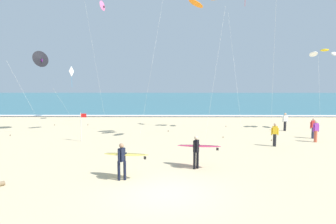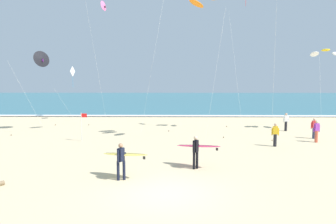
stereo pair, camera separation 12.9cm
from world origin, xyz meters
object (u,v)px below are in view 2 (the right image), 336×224
at_px(bystander_red_top, 314,128).
at_px(lifeguard_flag, 82,124).
at_px(bystander_purple_top, 317,131).
at_px(kite_delta_rose_mid, 104,6).
at_px(bystander_yellow_top, 275,135).
at_px(surfer_lead, 123,157).
at_px(kite_diamond_ivory_close, 72,73).
at_px(surfer_trailing, 197,148).
at_px(bystander_white_top, 286,122).
at_px(kite_arc_golden_distant, 326,53).
at_px(kite_delta_charcoal_far, 42,59).

distance_m(bystander_red_top, lifeguard_flag, 17.48).
bearing_deg(bystander_purple_top, kite_delta_rose_mid, 146.87).
bearing_deg(bystander_red_top, bystander_yellow_top, -143.28).
distance_m(surfer_lead, kite_diamond_ivory_close, 22.52).
distance_m(surfer_trailing, bystander_white_top, 14.63).
relative_size(surfer_trailing, bystander_yellow_top, 1.50).
relative_size(kite_arc_golden_distant, bystander_purple_top, 4.46).
xyz_separation_m(bystander_yellow_top, bystander_white_top, (2.97, 6.44, 0.00)).
distance_m(kite_arc_golden_distant, bystander_yellow_top, 10.71).
bearing_deg(bystander_white_top, lifeguard_flag, -163.98).
distance_m(kite_delta_charcoal_far, bystander_white_top, 21.72).
relative_size(surfer_trailing, kite_diamond_ivory_close, 0.41).
bearing_deg(surfer_lead, bystander_purple_top, 34.42).
height_order(surfer_lead, bystander_red_top, surfer_lead).
bearing_deg(kite_arc_golden_distant, kite_diamond_ivory_close, 164.22).
bearing_deg(kite_arc_golden_distant, kite_delta_charcoal_far, -178.77).
relative_size(surfer_trailing, kite_delta_charcoal_far, 0.34).
bearing_deg(kite_arc_golden_distant, surfer_trailing, -134.98).
distance_m(bystander_white_top, bystander_purple_top, 5.02).
height_order(kite_delta_charcoal_far, kite_arc_golden_distant, kite_arc_golden_distant).
bearing_deg(surfer_trailing, kite_delta_charcoal_far, 137.59).
bearing_deg(bystander_yellow_top, kite_arc_golden_distant, 46.64).
relative_size(bystander_red_top, lifeguard_flag, 0.76).
bearing_deg(kite_delta_rose_mid, bystander_yellow_top, -42.40).
bearing_deg(kite_delta_charcoal_far, bystander_red_top, -7.98).
bearing_deg(lifeguard_flag, bystander_yellow_top, -7.13).
bearing_deg(kite_diamond_ivory_close, kite_delta_rose_mid, -5.25).
bearing_deg(kite_diamond_ivory_close, surfer_lead, -67.31).
bearing_deg(lifeguard_flag, kite_delta_charcoal_far, 136.56).
relative_size(surfer_lead, kite_arc_golden_distant, 0.34).
height_order(surfer_trailing, bystander_purple_top, surfer_trailing).
xyz_separation_m(kite_delta_rose_mid, bystander_red_top, (17.98, -10.01, -11.21)).
xyz_separation_m(surfer_trailing, bystander_purple_top, (9.12, 6.79, -0.23)).
bearing_deg(bystander_white_top, surfer_lead, -131.74).
relative_size(bystander_yellow_top, bystander_white_top, 1.00).
bearing_deg(surfer_lead, kite_delta_rose_mid, 103.70).
height_order(surfer_lead, kite_diamond_ivory_close, kite_diamond_ivory_close).
height_order(bystander_purple_top, lifeguard_flag, lifeguard_flag).
distance_m(kite_delta_charcoal_far, bystander_red_top, 22.80).
bearing_deg(surfer_trailing, surfer_lead, -152.04).
distance_m(kite_delta_rose_mid, bystander_yellow_top, 22.16).
xyz_separation_m(surfer_trailing, kite_arc_golden_distant, (11.81, 11.82, 5.71)).
xyz_separation_m(kite_delta_rose_mid, lifeguard_flag, (0.55, -11.19, -10.76)).
relative_size(kite_delta_charcoal_far, lifeguard_flag, 3.31).
bearing_deg(kite_delta_rose_mid, bystander_red_top, -29.10).
xyz_separation_m(surfer_trailing, kite_delta_charcoal_far, (-12.37, 11.30, 5.18)).
bearing_deg(surfer_lead, bystander_white_top, 48.26).
distance_m(kite_arc_golden_distant, bystander_purple_top, 8.24).
height_order(surfer_lead, surfer_trailing, same).
bearing_deg(surfer_trailing, kite_arc_golden_distant, 45.02).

